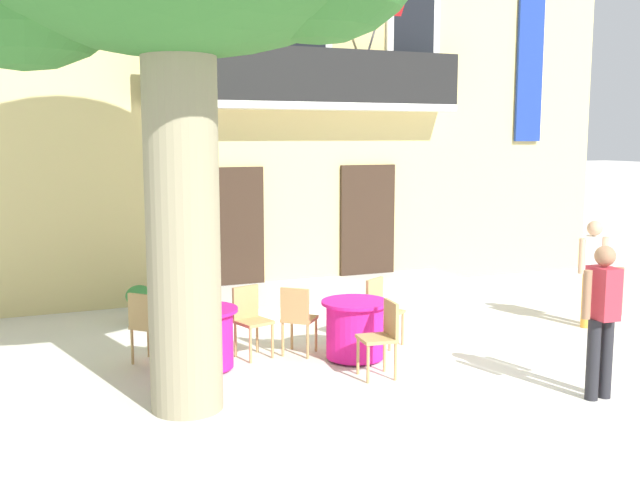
# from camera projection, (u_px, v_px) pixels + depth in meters

# --- Properties ---
(ground_plane) EXTENTS (120.00, 120.00, 0.00)m
(ground_plane) POSITION_uv_depth(u_px,v_px,m) (465.00, 370.00, 9.01)
(ground_plane) COLOR silver
(building_facade) EXTENTS (13.00, 5.09, 7.50)m
(building_facade) POSITION_uv_depth(u_px,v_px,m) (265.00, 90.00, 14.80)
(building_facade) COLOR #DBC67F
(building_facade) RESTS_ON ground
(entrance_step_platform) EXTENTS (5.52, 1.94, 0.25)m
(entrance_step_platform) POSITION_uv_depth(u_px,v_px,m) (323.00, 296.00, 12.61)
(entrance_step_platform) COLOR silver
(entrance_step_platform) RESTS_ON ground
(cafe_table_near_tree) EXTENTS (0.86, 0.86, 0.76)m
(cafe_table_near_tree) POSITION_uv_depth(u_px,v_px,m) (203.00, 338.00, 8.99)
(cafe_table_near_tree) COLOR #DB1984
(cafe_table_near_tree) RESTS_ON ground
(cafe_chair_near_tree_0) EXTENTS (0.50, 0.50, 0.91)m
(cafe_chair_near_tree_0) POSITION_uv_depth(u_px,v_px,m) (250.00, 316.00, 9.50)
(cafe_chair_near_tree_0) COLOR tan
(cafe_chair_near_tree_0) RESTS_ON ground
(cafe_chair_near_tree_1) EXTENTS (0.57, 0.57, 0.91)m
(cafe_chair_near_tree_1) POSITION_uv_depth(u_px,v_px,m) (147.00, 323.00, 9.19)
(cafe_chair_near_tree_1) COLOR tan
(cafe_chair_near_tree_1) RESTS_ON ground
(cafe_chair_near_tree_2) EXTENTS (0.49, 0.49, 0.91)m
(cafe_chair_near_tree_2) POSITION_uv_depth(u_px,v_px,m) (207.00, 344.00, 8.24)
(cafe_chair_near_tree_2) COLOR tan
(cafe_chair_near_tree_2) RESTS_ON ground
(cafe_table_middle) EXTENTS (0.86, 0.86, 0.76)m
(cafe_table_middle) POSITION_uv_depth(u_px,v_px,m) (355.00, 329.00, 9.40)
(cafe_table_middle) COLOR #DB1984
(cafe_table_middle) RESTS_ON ground
(cafe_chair_middle_0) EXTENTS (0.56, 0.56, 0.91)m
(cafe_chair_middle_0) POSITION_uv_depth(u_px,v_px,m) (298.00, 316.00, 9.54)
(cafe_chair_middle_0) COLOR tan
(cafe_chair_middle_0) RESTS_ON ground
(cafe_chair_middle_1) EXTENTS (0.44, 0.44, 0.91)m
(cafe_chair_middle_1) POSITION_uv_depth(u_px,v_px,m) (383.00, 333.00, 8.69)
(cafe_chair_middle_1) COLOR tan
(cafe_chair_middle_1) RESTS_ON ground
(cafe_chair_middle_2) EXTENTS (0.55, 0.55, 0.91)m
(cafe_chair_middle_2) POSITION_uv_depth(u_px,v_px,m) (381.00, 307.00, 10.03)
(cafe_chair_middle_2) COLOR tan
(cafe_chair_middle_2) RESTS_ON ground
(ground_planter_left) EXTENTS (0.41, 0.41, 0.58)m
(ground_planter_left) POSITION_uv_depth(u_px,v_px,m) (139.00, 302.00, 11.24)
(ground_planter_left) COLOR #47423D
(ground_planter_left) RESTS_ON ground
(pedestrian_near_entrance) EXTENTS (0.53, 0.36, 1.68)m
(pedestrian_near_entrance) POSITION_uv_depth(u_px,v_px,m) (602.00, 313.00, 7.91)
(pedestrian_near_entrance) COLOR #232328
(pedestrian_near_entrance) RESTS_ON ground
(pedestrian_mid_plaza) EXTENTS (0.53, 0.40, 1.60)m
(pedestrian_mid_plaza) POSITION_uv_depth(u_px,v_px,m) (593.00, 268.00, 10.93)
(pedestrian_mid_plaza) COLOR gold
(pedestrian_mid_plaza) RESTS_ON ground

